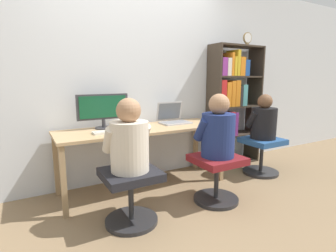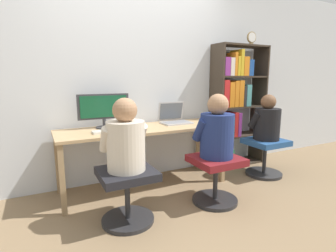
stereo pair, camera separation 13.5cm
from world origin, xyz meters
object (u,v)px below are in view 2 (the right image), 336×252
Objects in this scene: keyboard at (111,131)px; office_chair_right at (216,174)px; person_at_monitor at (126,140)px; person_at_laptop at (217,131)px; office_chair_side at (265,153)px; person_near_shelf at (267,121)px; office_chair_left at (127,190)px; laptop at (175,119)px; desk_clock at (252,38)px; bookshelf at (234,103)px; desktop_monitor at (104,110)px.

keyboard is 1.18m from office_chair_right.
person_at_laptop reaches higher than person_at_monitor.
person_at_laptop is (-0.00, 0.00, 0.46)m from office_chair_right.
person_at_laptop is 1.21m from office_chair_side.
person_near_shelf is at bearing 90.00° from office_chair_side.
office_chair_left is 2.03m from office_chair_side.
laptop is 2.09× the size of desk_clock.
office_chair_right is at bearing -137.57° from bookshelf.
desktop_monitor is at bearing 91.99° from keyboard.
office_chair_right is (0.94, -0.04, 0.00)m from office_chair_left.
person_at_laptop is 1.31× the size of office_chair_side.
office_chair_side is at bearing 17.55° from person_at_laptop.
keyboard is 2.26× the size of desk_clock.
desktop_monitor is 1.60× the size of laptop.
office_chair_right is at bearing -33.30° from keyboard.
laptop is 0.57× the size of person_at_monitor.
bookshelf is (0.94, 0.86, 0.17)m from person_at_laptop.
office_chair_left is at bearing -92.37° from keyboard.
office_chair_right is 2.84× the size of desk_clock.
keyboard reaches higher than office_chair_left.
laptop is 0.74× the size of office_chair_side.
office_chair_side is (1.06, 0.34, 0.00)m from office_chair_right.
office_chair_right is 1.12m from office_chair_side.
laptop is (0.87, -0.06, -0.16)m from desktop_monitor.
bookshelf is at bearing 7.96° from keyboard.
desk_clock is (1.20, -0.02, 1.06)m from laptop.
office_chair_left and office_chair_right have the same top height.
keyboard is 0.61× the size of person_at_laptop.
person_at_laptop is (0.92, -0.60, 0.03)m from keyboard.
person_at_laptop reaches higher than person_near_shelf.
laptop is 1.21m from person_near_shelf.
office_chair_left is 2.07m from person_near_shelf.
office_chair_right is (0.05, -0.81, -0.48)m from laptop.
desktop_monitor is 1.48× the size of keyboard.
person_at_monitor is 2.06m from bookshelf.
desktop_monitor is at bearing 175.87° from laptop.
office_chair_side is (1.99, -0.53, -0.63)m from desktop_monitor.
person_at_monitor is at bearing 177.38° from office_chair_right.
office_chair_right is at bearing -86.24° from laptop.
bookshelf is 3.57× the size of office_chair_side.
desktop_monitor is 1.04m from office_chair_left.
office_chair_side is (2.00, 0.30, -0.46)m from person_at_monitor.
desktop_monitor is at bearing 179.82° from bookshelf.
person_at_laptop is at bearing -162.25° from person_near_shelf.
person_at_laptop is at bearing 90.00° from office_chair_right.
desk_clock is (2.07, -0.08, 0.90)m from desktop_monitor.
person_at_laptop reaches higher than desktop_monitor.
office_chair_right is 0.46m from person_at_laptop.
person_at_laptop is (0.94, -0.04, 0.00)m from person_at_monitor.
person_at_monitor is 3.67× the size of desk_clock.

